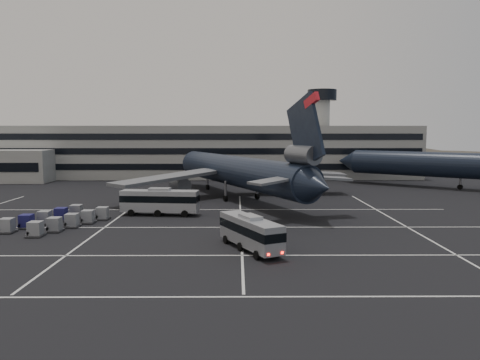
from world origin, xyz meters
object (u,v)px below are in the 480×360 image
(uld_cluster, at_px, (58,219))
(trijet_main, at_px, (238,171))
(bus_far, at_px, (160,200))
(bus_near, at_px, (250,231))

(uld_cluster, bearing_deg, trijet_main, 45.11)
(trijet_main, height_order, bus_far, trijet_main)
(trijet_main, xyz_separation_m, bus_near, (1.22, -37.24, -3.19))
(bus_near, bearing_deg, trijet_main, 66.26)
(trijet_main, relative_size, bus_far, 4.58)
(bus_far, bearing_deg, bus_near, -141.90)
(trijet_main, bearing_deg, uld_cluster, -159.42)
(trijet_main, height_order, uld_cluster, trijet_main)
(trijet_main, height_order, bus_near, trijet_main)
(trijet_main, distance_m, bus_far, 20.43)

